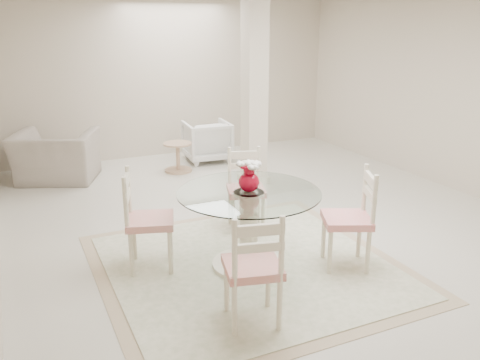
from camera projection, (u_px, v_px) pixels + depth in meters
name	position (u px, v px, depth m)	size (l,w,h in m)	color
ground	(264.00, 216.00, 6.34)	(7.00, 7.00, 0.00)	beige
room_shell	(266.00, 65.00, 5.77)	(6.02, 7.02, 2.71)	beige
column	(254.00, 92.00, 7.25)	(0.30, 0.30, 2.70)	beige
area_rug	(248.00, 266.00, 5.05)	(2.87, 2.87, 0.02)	tan
dining_table	(249.00, 229.00, 4.93)	(1.37, 1.37, 0.79)	#F6E8CA
red_vase	(249.00, 176.00, 4.76)	(0.23, 0.22, 0.30)	#AA051C
dining_chair_east	(355.00, 212.00, 4.89)	(0.59, 0.59, 1.11)	#F2E5C7
dining_chair_north	(245.00, 183.00, 5.85)	(0.52, 0.52, 1.04)	beige
dining_chair_west	(142.00, 213.00, 4.85)	(0.55, 0.55, 1.11)	beige
dining_chair_south	(254.00, 262.00, 3.91)	(0.52, 0.52, 1.09)	#F3E6C8
recliner_taupe	(56.00, 157.00, 7.64)	(1.15, 1.01, 0.75)	gray
armchair_white	(207.00, 141.00, 8.75)	(0.74, 0.76, 0.69)	white
side_table	(178.00, 158.00, 8.15)	(0.45, 0.45, 0.47)	tan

